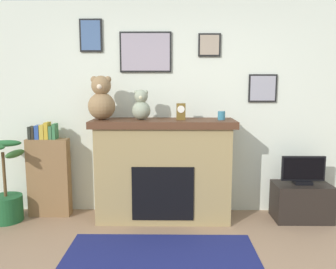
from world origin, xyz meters
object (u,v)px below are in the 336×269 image
object	(u,v)px
potted_plant	(5,195)
teddy_bear_tan	(102,100)
fireplace	(163,169)
teddy_bear_cream	(141,106)
candle_jar	(221,116)
tv_stand	(301,202)
mantel_clock	(181,112)
television	(303,171)
bookshelf	(49,174)

from	to	relation	value
potted_plant	teddy_bear_tan	xyz separation A→B (m)	(1.14, 0.11, 1.11)
fireplace	teddy_bear_cream	xyz separation A→B (m)	(-0.25, -0.02, 0.75)
teddy_bear_tan	candle_jar	bearing A→B (deg)	0.03
fireplace	teddy_bear_tan	distance (m)	1.09
tv_stand	potted_plant	bearing A→B (deg)	-178.49
tv_stand	candle_jar	xyz separation A→B (m)	(-0.97, 0.01, 1.03)
mantel_clock	teddy_bear_tan	world-z (taller)	teddy_bear_tan
television	teddy_bear_cream	xyz separation A→B (m)	(-1.90, 0.02, 0.76)
television	potted_plant	bearing A→B (deg)	-178.51
fireplace	bookshelf	world-z (taller)	fireplace
candle_jar	teddy_bear_tan	world-z (taller)	teddy_bear_tan
fireplace	television	xyz separation A→B (m)	(1.65, -0.03, -0.01)
tv_stand	teddy_bear_tan	xyz separation A→B (m)	(-2.36, 0.01, 1.21)
mantel_clock	teddy_bear_tan	bearing A→B (deg)	179.97
television	mantel_clock	distance (m)	1.60
potted_plant	mantel_clock	bearing A→B (deg)	2.94
television	teddy_bear_tan	world-z (taller)	teddy_bear_tan
tv_stand	candle_jar	bearing A→B (deg)	179.15
fireplace	potted_plant	size ratio (longest dim) A/B	1.73
fireplace	mantel_clock	bearing A→B (deg)	-5.23
television	teddy_bear_cream	bearing A→B (deg)	179.54
candle_jar	tv_stand	bearing A→B (deg)	-0.85
tv_stand	television	xyz separation A→B (m)	(0.00, -0.00, 0.38)
candle_jar	teddy_bear_tan	distance (m)	1.40
teddy_bear_cream	tv_stand	bearing A→B (deg)	-0.42
potted_plant	mantel_clock	xyz separation A→B (m)	(2.06, 0.11, 0.98)
mantel_clock	teddy_bear_cream	world-z (taller)	teddy_bear_cream
tv_stand	mantel_clock	size ratio (longest dim) A/B	3.43
fireplace	teddy_bear_tan	bearing A→B (deg)	-178.53
bookshelf	television	xyz separation A→B (m)	(3.05, -0.10, 0.07)
mantel_clock	teddy_bear_tan	xyz separation A→B (m)	(-0.92, 0.00, 0.13)
bookshelf	fireplace	bearing A→B (deg)	-2.77
candle_jar	fireplace	bearing A→B (deg)	178.50
candle_jar	teddy_bear_tan	size ratio (longest dim) A/B	0.20
potted_plant	mantel_clock	world-z (taller)	mantel_clock
television	teddy_bear_cream	size ratio (longest dim) A/B	1.46
potted_plant	television	world-z (taller)	potted_plant
mantel_clock	teddy_bear_tan	distance (m)	0.93
tv_stand	bookshelf	bearing A→B (deg)	178.12
tv_stand	teddy_bear_tan	bearing A→B (deg)	179.66
fireplace	teddy_bear_cream	size ratio (longest dim) A/B	4.79
fireplace	candle_jar	distance (m)	0.93
fireplace	television	bearing A→B (deg)	-1.16
bookshelf	tv_stand	xyz separation A→B (m)	(3.05, -0.10, -0.30)
potted_plant	teddy_bear_cream	world-z (taller)	teddy_bear_cream
potted_plant	teddy_bear_cream	distance (m)	1.91
mantel_clock	potted_plant	bearing A→B (deg)	-177.06
potted_plant	bookshelf	bearing A→B (deg)	22.99
tv_stand	candle_jar	distance (m)	1.42
tv_stand	candle_jar	world-z (taller)	candle_jar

